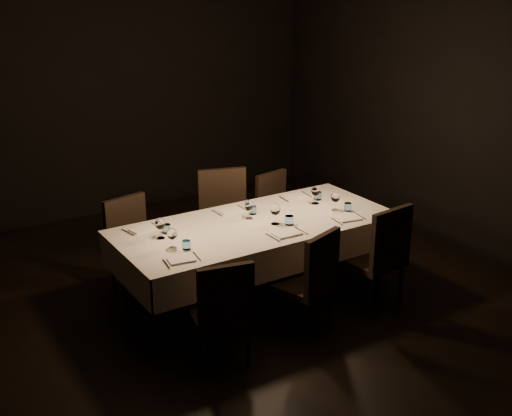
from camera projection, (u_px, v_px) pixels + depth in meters
room at (256, 142)px, 5.46m from camera, size 5.01×6.01×3.01m
dining_table at (256, 230)px, 5.73m from camera, size 2.52×1.12×0.76m
chair_near_left at (222, 308)px, 4.78m from camera, size 0.50×0.50×0.89m
place_setting_near_left at (178, 244)px, 5.08m from camera, size 0.32×0.40×0.17m
chair_near_center at (311, 277)px, 5.25m from camera, size 0.55×0.55×0.91m
place_setting_near_center at (282, 219)px, 5.58m from camera, size 0.34×0.41×0.19m
chair_near_right at (379, 253)px, 5.61m from camera, size 0.52×0.52×0.99m
place_setting_near_right at (342, 206)px, 5.92m from camera, size 0.33×0.40×0.18m
chair_far_left at (133, 241)px, 5.98m from camera, size 0.52×0.52×0.91m
place_setting_far_left at (156, 227)px, 5.42m from camera, size 0.34×0.40×0.18m
chair_far_center at (225, 216)px, 6.44m from camera, size 0.61×0.61×1.02m
place_setting_far_center at (244, 208)px, 5.86m from camera, size 0.31×0.40×0.18m
chair_far_right at (277, 209)px, 6.85m from camera, size 0.49×0.49×0.87m
place_setting_far_right at (310, 194)px, 6.24m from camera, size 0.33×0.40×0.18m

